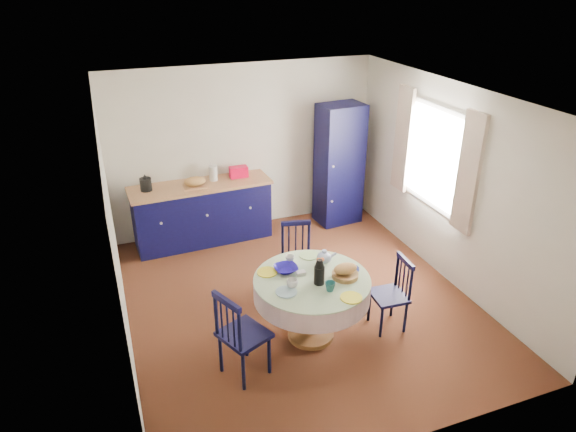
{
  "coord_description": "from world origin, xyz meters",
  "views": [
    {
      "loc": [
        -1.95,
        -4.84,
        3.68
      ],
      "look_at": [
        -0.07,
        0.2,
        1.07
      ],
      "focal_mm": 32.0,
      "sensor_mm": 36.0,
      "label": 1
    }
  ],
  "objects_px": {
    "pantry_cabinet": "(339,165)",
    "cobalt_bowl": "(286,269)",
    "mug_a": "(292,283)",
    "mug_c": "(325,258)",
    "mug_d": "(290,260)",
    "chair_right": "(392,293)",
    "mug_b": "(330,287)",
    "kitchen_counter": "(202,212)",
    "chair_left": "(241,334)",
    "chair_far": "(297,258)",
    "dining_table": "(313,288)"
  },
  "relations": [
    {
      "from": "pantry_cabinet",
      "to": "cobalt_bowl",
      "type": "bearing_deg",
      "value": -132.15
    },
    {
      "from": "pantry_cabinet",
      "to": "chair_far",
      "type": "distance_m",
      "value": 2.17
    },
    {
      "from": "kitchen_counter",
      "to": "mug_a",
      "type": "relative_size",
      "value": 17.77
    },
    {
      "from": "mug_b",
      "to": "cobalt_bowl",
      "type": "xyz_separation_m",
      "value": [
        -0.29,
        0.5,
        -0.02
      ]
    },
    {
      "from": "chair_left",
      "to": "cobalt_bowl",
      "type": "bearing_deg",
      "value": -74.8
    },
    {
      "from": "kitchen_counter",
      "to": "mug_a",
      "type": "height_order",
      "value": "kitchen_counter"
    },
    {
      "from": "kitchen_counter",
      "to": "chair_left",
      "type": "xyz_separation_m",
      "value": [
        -0.24,
        -2.93,
        0.03
      ]
    },
    {
      "from": "chair_right",
      "to": "mug_b",
      "type": "distance_m",
      "value": 0.91
    },
    {
      "from": "dining_table",
      "to": "chair_right",
      "type": "distance_m",
      "value": 0.93
    },
    {
      "from": "chair_far",
      "to": "chair_right",
      "type": "height_order",
      "value": "chair_far"
    },
    {
      "from": "chair_right",
      "to": "pantry_cabinet",
      "type": "bearing_deg",
      "value": 170.5
    },
    {
      "from": "pantry_cabinet",
      "to": "cobalt_bowl",
      "type": "distance_m",
      "value": 2.89
    },
    {
      "from": "mug_a",
      "to": "mug_c",
      "type": "relative_size",
      "value": 0.95
    },
    {
      "from": "mug_d",
      "to": "cobalt_bowl",
      "type": "distance_m",
      "value": 0.17
    },
    {
      "from": "chair_left",
      "to": "mug_d",
      "type": "xyz_separation_m",
      "value": [
        0.76,
        0.68,
        0.3
      ]
    },
    {
      "from": "chair_left",
      "to": "mug_c",
      "type": "distance_m",
      "value": 1.32
    },
    {
      "from": "kitchen_counter",
      "to": "cobalt_bowl",
      "type": "xyz_separation_m",
      "value": [
        0.43,
        -2.4,
        0.31
      ]
    },
    {
      "from": "dining_table",
      "to": "mug_c",
      "type": "relative_size",
      "value": 10.18
    },
    {
      "from": "dining_table",
      "to": "chair_far",
      "type": "distance_m",
      "value": 0.93
    },
    {
      "from": "chair_right",
      "to": "mug_c",
      "type": "height_order",
      "value": "chair_right"
    },
    {
      "from": "kitchen_counter",
      "to": "chair_right",
      "type": "bearing_deg",
      "value": -63.53
    },
    {
      "from": "mug_c",
      "to": "chair_far",
      "type": "bearing_deg",
      "value": 97.49
    },
    {
      "from": "mug_a",
      "to": "cobalt_bowl",
      "type": "bearing_deg",
      "value": 81.63
    },
    {
      "from": "mug_d",
      "to": "kitchen_counter",
      "type": "bearing_deg",
      "value": 103.08
    },
    {
      "from": "mug_d",
      "to": "cobalt_bowl",
      "type": "relative_size",
      "value": 0.41
    },
    {
      "from": "chair_left",
      "to": "dining_table",
      "type": "bearing_deg",
      "value": -94.54
    },
    {
      "from": "chair_left",
      "to": "chair_right",
      "type": "relative_size",
      "value": 1.14
    },
    {
      "from": "pantry_cabinet",
      "to": "dining_table",
      "type": "distance_m",
      "value": 2.98
    },
    {
      "from": "pantry_cabinet",
      "to": "chair_left",
      "type": "distance_m",
      "value": 3.75
    },
    {
      "from": "chair_far",
      "to": "mug_d",
      "type": "xyz_separation_m",
      "value": [
        -0.3,
        -0.53,
        0.34
      ]
    },
    {
      "from": "pantry_cabinet",
      "to": "mug_c",
      "type": "height_order",
      "value": "pantry_cabinet"
    },
    {
      "from": "chair_far",
      "to": "mug_c",
      "type": "height_order",
      "value": "chair_far"
    },
    {
      "from": "chair_right",
      "to": "mug_b",
      "type": "bearing_deg",
      "value": -77.64
    },
    {
      "from": "pantry_cabinet",
      "to": "cobalt_bowl",
      "type": "height_order",
      "value": "pantry_cabinet"
    },
    {
      "from": "dining_table",
      "to": "chair_right",
      "type": "height_order",
      "value": "dining_table"
    },
    {
      "from": "mug_a",
      "to": "mug_b",
      "type": "distance_m",
      "value": 0.39
    },
    {
      "from": "chair_right",
      "to": "mug_a",
      "type": "relative_size",
      "value": 7.45
    },
    {
      "from": "kitchen_counter",
      "to": "mug_d",
      "type": "height_order",
      "value": "kitchen_counter"
    },
    {
      "from": "mug_d",
      "to": "mug_a",
      "type": "bearing_deg",
      "value": -107.83
    },
    {
      "from": "pantry_cabinet",
      "to": "chair_right",
      "type": "distance_m",
      "value": 2.8
    },
    {
      "from": "chair_left",
      "to": "mug_a",
      "type": "distance_m",
      "value": 0.73
    },
    {
      "from": "chair_left",
      "to": "chair_right",
      "type": "bearing_deg",
      "value": -108.35
    },
    {
      "from": "kitchen_counter",
      "to": "cobalt_bowl",
      "type": "distance_m",
      "value": 2.45
    },
    {
      "from": "chair_far",
      "to": "mug_c",
      "type": "distance_m",
      "value": 0.71
    },
    {
      "from": "kitchen_counter",
      "to": "dining_table",
      "type": "bearing_deg",
      "value": -78.87
    },
    {
      "from": "chair_left",
      "to": "chair_far",
      "type": "height_order",
      "value": "chair_left"
    },
    {
      "from": "chair_far",
      "to": "mug_c",
      "type": "xyz_separation_m",
      "value": [
        0.08,
        -0.62,
        0.34
      ]
    },
    {
      "from": "chair_left",
      "to": "mug_b",
      "type": "bearing_deg",
      "value": -111.52
    },
    {
      "from": "mug_a",
      "to": "mug_d",
      "type": "bearing_deg",
      "value": 72.17
    },
    {
      "from": "mug_c",
      "to": "mug_d",
      "type": "distance_m",
      "value": 0.39
    }
  ]
}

